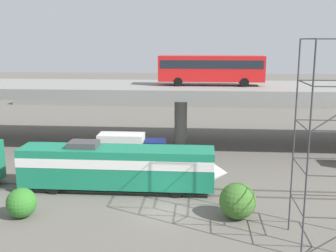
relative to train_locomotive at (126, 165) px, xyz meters
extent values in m
plane|color=#605B54|center=(3.73, -4.00, -2.19)|extent=(260.00, 260.00, 0.00)
cube|color=#59544C|center=(3.73, -0.77, -2.13)|extent=(110.00, 0.12, 0.12)
cube|color=#59544C|center=(3.73, 0.77, -2.13)|extent=(110.00, 0.12, 0.12)
cube|color=#197A56|center=(-0.81, 0.00, -0.11)|extent=(16.10, 3.00, 3.20)
cube|color=white|center=(-0.81, 0.00, 0.46)|extent=(16.10, 3.04, 0.77)
cone|color=white|center=(7.24, 0.00, -0.43)|extent=(2.20, 2.85, 2.85)
cube|color=black|center=(5.60, 0.00, 0.78)|extent=(2.20, 2.70, 1.02)
cube|color=#3F3F42|center=(-3.55, 0.00, 1.74)|extent=(2.40, 1.80, 0.50)
cylinder|color=black|center=(4.23, 1.35, -1.71)|extent=(0.96, 0.18, 0.96)
cylinder|color=black|center=(4.23, -1.35, -1.71)|extent=(0.96, 0.18, 0.96)
cylinder|color=black|center=(-5.84, 1.35, -1.71)|extent=(0.96, 0.18, 0.96)
cylinder|color=black|center=(-5.84, -1.35, -1.71)|extent=(0.96, 0.18, 0.96)
cube|color=gray|center=(3.73, 16.00, 4.46)|extent=(96.00, 11.79, 1.19)
cylinder|color=gray|center=(3.73, 16.00, 0.84)|extent=(1.50, 1.50, 6.06)
cube|color=red|center=(7.20, 15.42, 7.01)|extent=(12.00, 2.55, 2.90)
cube|color=black|center=(7.20, 15.42, 7.53)|extent=(11.52, 2.59, 0.93)
cube|color=black|center=(1.25, 15.42, 7.35)|extent=(0.08, 2.30, 1.74)
cylinder|color=black|center=(3.48, 14.21, 5.56)|extent=(1.00, 0.26, 1.00)
cylinder|color=black|center=(3.48, 16.63, 5.56)|extent=(1.00, 0.26, 1.00)
cylinder|color=black|center=(10.92, 14.21, 5.56)|extent=(1.00, 0.26, 1.00)
cylinder|color=black|center=(10.92, 16.63, 5.56)|extent=(1.00, 0.26, 1.00)
cube|color=navy|center=(1.56, 7.94, -0.75)|extent=(2.00, 2.30, 2.00)
cube|color=silver|center=(-1.94, 7.94, -0.45)|extent=(4.60, 2.30, 2.60)
cylinder|color=black|center=(1.26, 9.04, -1.75)|extent=(0.88, 0.28, 0.88)
cylinder|color=black|center=(1.26, 6.85, -1.75)|extent=(0.88, 0.28, 0.88)
cylinder|color=black|center=(-2.95, 9.04, -1.75)|extent=(0.88, 0.28, 0.88)
cylinder|color=black|center=(-2.95, 6.85, -1.75)|extent=(0.88, 0.28, 0.88)
cylinder|color=#38383D|center=(12.04, -6.47, 4.04)|extent=(0.10, 0.10, 12.47)
cylinder|color=#38383D|center=(12.04, -10.02, 4.04)|extent=(0.10, 0.10, 12.47)
cylinder|color=#38383D|center=(13.81, -6.47, 0.30)|extent=(3.55, 0.07, 0.07)
cylinder|color=#38383D|center=(13.81, -10.02, 0.30)|extent=(3.55, 0.07, 0.07)
cylinder|color=#38383D|center=(12.04, -8.24, 0.30)|extent=(0.07, 3.55, 0.07)
cylinder|color=#38383D|center=(13.81, -6.47, 2.80)|extent=(3.55, 0.07, 0.07)
cylinder|color=#38383D|center=(12.04, -8.24, 2.80)|extent=(0.07, 3.55, 0.07)
cylinder|color=#38383D|center=(13.81, -6.47, 5.29)|extent=(3.55, 0.07, 0.07)
cylinder|color=#38383D|center=(12.04, -8.24, 5.29)|extent=(0.07, 3.55, 0.07)
cylinder|color=#38383D|center=(13.81, -6.47, 7.78)|extent=(3.55, 0.07, 0.07)
cylinder|color=#38383D|center=(12.04, -8.24, 7.78)|extent=(0.07, 3.55, 0.07)
cylinder|color=#38383D|center=(13.81, -6.47, 10.28)|extent=(3.55, 0.07, 0.07)
cylinder|color=#38383D|center=(12.04, -8.24, 10.28)|extent=(0.07, 3.55, 0.07)
cylinder|color=#38383D|center=(13.81, -10.02, -0.94)|extent=(3.59, 0.07, 2.55)
cube|color=gray|center=(3.73, 51.00, -1.42)|extent=(68.47, 12.39, 1.54)
cube|color=silver|center=(0.82, 51.26, 0.02)|extent=(4.13, 1.82, 0.70)
cube|color=#1E232B|center=(0.61, 51.26, 0.61)|extent=(1.82, 1.60, 0.48)
cylinder|color=black|center=(2.10, 52.12, -0.33)|extent=(0.64, 0.20, 0.64)
cylinder|color=black|center=(2.10, 50.39, -0.33)|extent=(0.64, 0.20, 0.64)
cylinder|color=black|center=(-0.46, 52.12, -0.33)|extent=(0.64, 0.20, 0.64)
cylinder|color=black|center=(-0.46, 50.39, -0.33)|extent=(0.64, 0.20, 0.64)
cube|color=silver|center=(22.31, 49.12, 0.02)|extent=(4.17, 1.82, 0.70)
cube|color=#1E232B|center=(22.51, 49.12, 0.61)|extent=(1.84, 1.60, 0.48)
cylinder|color=black|center=(21.01, 48.25, -0.33)|extent=(0.64, 0.20, 0.64)
cylinder|color=black|center=(21.01, 49.98, -0.33)|extent=(0.64, 0.20, 0.64)
cylinder|color=black|center=(23.60, 48.25, -0.33)|extent=(0.64, 0.20, 0.64)
cylinder|color=black|center=(23.60, 49.98, -0.33)|extent=(0.64, 0.20, 0.64)
cube|color=#0C4C26|center=(2.19, 53.62, 0.02)|extent=(4.09, 1.84, 0.70)
cube|color=#1E232B|center=(1.99, 53.62, 0.61)|extent=(1.80, 1.62, 0.48)
cylinder|color=black|center=(3.46, 54.49, -0.33)|extent=(0.64, 0.20, 0.64)
cylinder|color=black|center=(3.46, 52.74, -0.33)|extent=(0.64, 0.20, 0.64)
cylinder|color=black|center=(0.93, 54.49, -0.33)|extent=(0.64, 0.20, 0.64)
cylinder|color=black|center=(0.93, 52.74, -0.33)|extent=(0.64, 0.20, 0.64)
cube|color=#515459|center=(-5.21, 47.97, 0.02)|extent=(4.46, 1.83, 0.70)
cube|color=#1E232B|center=(-5.43, 47.97, 0.61)|extent=(1.96, 1.61, 0.48)
cylinder|color=black|center=(-3.83, 48.84, -0.33)|extent=(0.64, 0.20, 0.64)
cylinder|color=black|center=(-3.83, 47.10, -0.33)|extent=(0.64, 0.20, 0.64)
cylinder|color=black|center=(-6.59, 48.84, -0.33)|extent=(0.64, 0.20, 0.64)
cylinder|color=black|center=(-6.59, 47.10, -0.33)|extent=(0.64, 0.20, 0.64)
cube|color=#9E998C|center=(-10.64, 50.36, 0.02)|extent=(4.64, 1.87, 0.70)
cube|color=#1E232B|center=(-10.87, 50.36, 0.61)|extent=(2.04, 1.65, 0.48)
cylinder|color=black|center=(-9.20, 51.25, -0.33)|extent=(0.64, 0.20, 0.64)
cylinder|color=black|center=(-9.20, 49.47, -0.33)|extent=(0.64, 0.20, 0.64)
cylinder|color=black|center=(-12.08, 51.25, -0.33)|extent=(0.64, 0.20, 0.64)
cylinder|color=black|center=(-12.08, 49.47, -0.33)|extent=(0.64, 0.20, 0.64)
cube|color=#385B7A|center=(3.73, 74.00, -2.19)|extent=(140.00, 36.00, 0.01)
sphere|color=#307327|center=(-6.52, -5.87, -1.12)|extent=(2.14, 2.14, 2.14)
sphere|color=#396927|center=(8.77, -4.85, -0.89)|extent=(2.60, 2.60, 2.60)
camera|label=1|loc=(6.06, -32.71, 10.22)|focal=44.43mm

